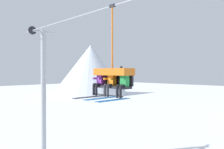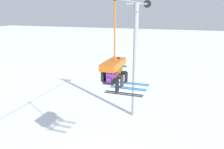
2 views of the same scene
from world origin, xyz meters
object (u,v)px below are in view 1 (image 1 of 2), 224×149
at_px(chairlift_chair, 113,74).
at_px(skier_green, 123,82).
at_px(skier_purple, 99,82).
at_px(skier_orange, 110,82).
at_px(lift_tower_near, 43,92).

height_order(chairlift_chair, skier_green, chairlift_chair).
height_order(chairlift_chair, skier_purple, chairlift_chair).
xyz_separation_m(chairlift_chair, skier_green, (0.72, -0.21, -0.32)).
bearing_deg(skier_orange, skier_purple, 180.00).
distance_m(lift_tower_near, skier_green, 8.55).
height_order(chairlift_chair, skier_orange, chairlift_chair).
bearing_deg(chairlift_chair, skier_purple, -163.16).
bearing_deg(skier_purple, chairlift_chair, 16.84).
relative_size(lift_tower_near, chairlift_chair, 2.42).
bearing_deg(skier_green, lift_tower_near, 173.74).
bearing_deg(lift_tower_near, skier_orange, -6.89).
bearing_deg(skier_green, skier_purple, -179.73).
height_order(lift_tower_near, skier_orange, lift_tower_near).
relative_size(chairlift_chair, skier_purple, 2.29).
bearing_deg(skier_purple, lift_tower_near, 172.40).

